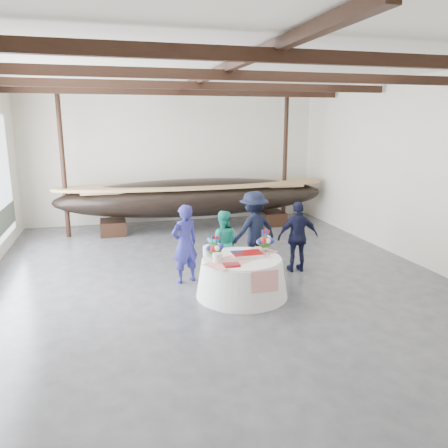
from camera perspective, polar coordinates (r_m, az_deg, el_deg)
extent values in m
cube|color=#3D3D42|center=(9.97, -1.08, -6.83)|extent=(10.00, 12.00, 0.01)
cube|color=silver|center=(15.30, -6.53, 8.77)|extent=(10.00, 0.02, 4.50)
cube|color=silver|center=(3.98, 19.82, -4.68)|extent=(10.00, 0.02, 4.50)
cube|color=silver|center=(11.67, 23.62, 6.38)|extent=(0.02, 12.00, 4.50)
cube|color=white|center=(9.42, -1.21, 19.81)|extent=(10.00, 12.00, 0.01)
cube|color=black|center=(6.08, 7.16, 20.98)|extent=(9.80, 0.12, 0.18)
cube|color=black|center=(8.44, 0.49, 18.88)|extent=(9.80, 0.12, 0.18)
cube|color=black|center=(10.86, -3.16, 17.60)|extent=(9.80, 0.12, 0.18)
cube|color=black|center=(13.31, -5.44, 16.75)|extent=(9.80, 0.12, 0.18)
cube|color=black|center=(9.41, -1.21, 19.08)|extent=(0.15, 11.76, 0.15)
cylinder|color=black|center=(13.75, -20.31, 7.54)|extent=(0.14, 0.14, 4.50)
cylinder|color=black|center=(14.83, 7.98, 8.59)|extent=(0.14, 0.14, 4.50)
cube|color=black|center=(14.01, -14.26, -0.39)|extent=(0.77, 0.99, 0.44)
cube|color=black|center=(14.98, 6.26, 0.81)|extent=(0.77, 0.99, 0.44)
ellipsoid|color=black|center=(14.10, -3.71, 3.49)|extent=(8.76, 1.75, 1.20)
cube|color=#9E7A4C|center=(14.05, -3.73, 4.81)|extent=(7.01, 1.15, 0.07)
cone|color=white|center=(8.81, 2.34, -6.96)|extent=(1.84, 1.84, 0.76)
cylinder|color=white|center=(8.69, 2.37, -4.55)|extent=(1.56, 1.56, 0.04)
cube|color=red|center=(8.68, 2.37, -4.41)|extent=(1.73, 1.37, 0.01)
cube|color=white|center=(8.76, 3.02, -4.03)|extent=(0.60, 0.40, 0.07)
cylinder|color=white|center=(8.38, -0.89, -4.42)|extent=(0.18, 0.18, 0.18)
cylinder|color=white|center=(8.79, -2.20, -3.50)|extent=(0.18, 0.18, 0.21)
cube|color=maroon|center=(8.20, 0.99, -5.37)|extent=(0.30, 0.24, 0.03)
cone|color=silver|center=(8.71, 5.69, -4.02)|extent=(0.09, 0.09, 0.12)
imported|color=navy|center=(9.43, -5.15, -2.59)|extent=(0.73, 0.61, 1.72)
imported|color=teal|center=(9.89, -0.19, -2.48)|extent=(0.84, 0.73, 1.49)
imported|color=black|center=(10.24, 3.91, -0.87)|extent=(1.35, 0.99, 1.86)
imported|color=black|center=(10.23, 9.63, -1.65)|extent=(0.99, 0.47, 1.65)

